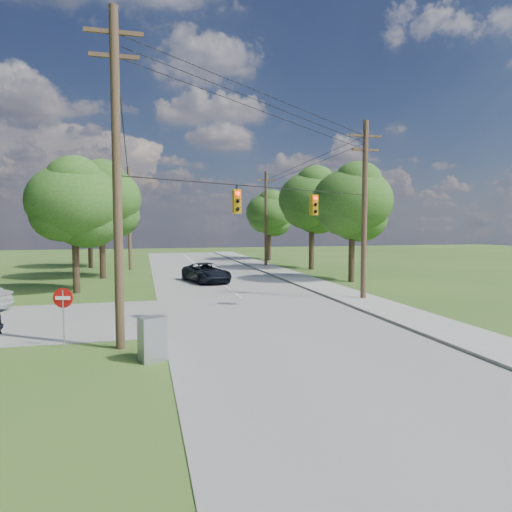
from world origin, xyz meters
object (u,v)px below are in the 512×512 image
object	(u,v)px
car_main_north	(206,273)
pole_north_w	(129,218)
pole_north_e	(266,218)
pole_ne	(364,207)
control_cabinet	(152,339)
do_not_enter_sign	(63,304)
pole_sw	(117,175)

from	to	relation	value
car_main_north	pole_north_w	bearing A→B (deg)	102.13
pole_north_e	car_main_north	world-z (taller)	pole_north_e
pole_ne	control_cabinet	size ratio (longest dim) A/B	7.16
pole_north_w	car_main_north	bearing A→B (deg)	-62.90
pole_ne	pole_north_e	bearing A→B (deg)	90.00
control_cabinet	do_not_enter_sign	xyz separation A→B (m)	(-3.09, 2.41, 0.88)
pole_sw	do_not_enter_sign	world-z (taller)	pole_sw
pole_north_e	pole_ne	bearing A→B (deg)	-90.00
pole_ne	pole_north_e	distance (m)	22.00
pole_north_e	car_main_north	distance (m)	14.77
pole_sw	control_cabinet	size ratio (longest dim) A/B	8.18
pole_north_w	car_main_north	size ratio (longest dim) A/B	1.90
control_cabinet	pole_north_w	bearing A→B (deg)	70.85
pole_sw	pole_north_w	world-z (taller)	pole_sw
pole_ne	pole_north_e	world-z (taller)	pole_ne
pole_sw	pole_north_w	distance (m)	29.62
pole_sw	car_main_north	xyz separation A→B (m)	(5.57, 17.94, -5.47)
pole_sw	car_main_north	bearing A→B (deg)	72.75
pole_sw	pole_north_w	bearing A→B (deg)	90.77
do_not_enter_sign	car_main_north	bearing A→B (deg)	81.01
pole_sw	pole_north_e	bearing A→B (deg)	65.48
car_main_north	control_cabinet	xyz separation A→B (m)	(-4.47, -19.75, -0.03)
car_main_north	pole_north_e	bearing A→B (deg)	40.81
pole_north_w	pole_north_e	bearing A→B (deg)	0.00
pole_ne	control_cabinet	world-z (taller)	pole_ne
do_not_enter_sign	pole_north_e	bearing A→B (deg)	76.46
pole_sw	do_not_enter_sign	bearing A→B (deg)	163.27
car_main_north	control_cabinet	size ratio (longest dim) A/B	3.59
pole_ne	car_main_north	distance (m)	13.85
do_not_enter_sign	pole_ne	bearing A→B (deg)	38.89
pole_north_w	control_cabinet	xyz separation A→B (m)	(1.50, -31.42, -4.40)
control_cabinet	do_not_enter_sign	size ratio (longest dim) A/B	0.67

